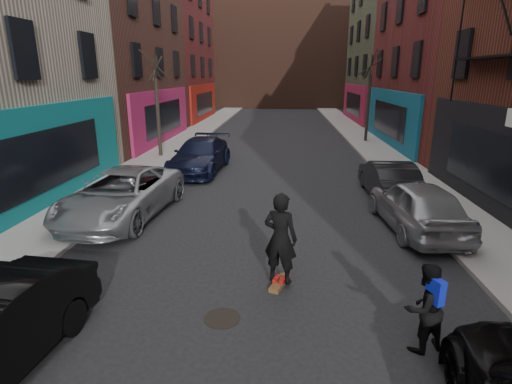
# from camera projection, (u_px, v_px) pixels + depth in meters

# --- Properties ---
(sidewalk_left) EXTENTS (2.50, 84.00, 0.13)m
(sidewalk_left) POSITION_uv_depth(u_px,v_px,m) (202.00, 128.00, 33.76)
(sidewalk_left) COLOR gray
(sidewalk_left) RESTS_ON ground
(sidewalk_right) EXTENTS (2.50, 84.00, 0.13)m
(sidewalk_right) POSITION_uv_depth(u_px,v_px,m) (352.00, 130.00, 32.93)
(sidewalk_right) COLOR gray
(sidewalk_right) RESTS_ON ground
(building_far) EXTENTS (40.00, 10.00, 14.00)m
(building_far) POSITION_uv_depth(u_px,v_px,m) (281.00, 55.00, 56.25)
(building_far) COLOR #47281E
(building_far) RESTS_ON ground
(tree_left_far) EXTENTS (2.00, 2.00, 6.50)m
(tree_left_far) POSITION_uv_depth(u_px,v_px,m) (157.00, 95.00, 21.34)
(tree_left_far) COLOR black
(tree_left_far) RESTS_ON sidewalk_left
(tree_right_far) EXTENTS (2.00, 2.00, 6.80)m
(tree_right_far) POSITION_uv_depth(u_px,v_px,m) (369.00, 89.00, 26.21)
(tree_right_far) COLOR black
(tree_right_far) RESTS_ON sidewalk_right
(parked_left_far) EXTENTS (3.02, 5.71, 1.53)m
(parked_left_far) POSITION_uv_depth(u_px,v_px,m) (122.00, 194.00, 12.83)
(parked_left_far) COLOR gray
(parked_left_far) RESTS_ON ground
(parked_left_end) EXTENTS (2.50, 5.45, 1.54)m
(parked_left_end) POSITION_uv_depth(u_px,v_px,m) (200.00, 155.00, 18.93)
(parked_left_end) COLOR black
(parked_left_end) RESTS_ON ground
(parked_right_far) EXTENTS (2.16, 4.62, 1.53)m
(parked_right_far) POSITION_uv_depth(u_px,v_px,m) (417.00, 205.00, 11.76)
(parked_right_far) COLOR #95989D
(parked_right_far) RESTS_ON ground
(parked_right_end) EXTENTS (1.51, 4.27, 1.40)m
(parked_right_end) POSITION_uv_depth(u_px,v_px,m) (388.00, 179.00, 15.00)
(parked_right_end) COLOR black
(parked_right_end) RESTS_ON ground
(skateboard) EXTENTS (0.47, 0.83, 0.10)m
(skateboard) POSITION_uv_depth(u_px,v_px,m) (280.00, 283.00, 8.81)
(skateboard) COLOR brown
(skateboard) RESTS_ON ground
(skateboarder) EXTENTS (0.86, 0.70, 2.03)m
(skateboarder) POSITION_uv_depth(u_px,v_px,m) (280.00, 238.00, 8.50)
(skateboarder) COLOR black
(skateboarder) RESTS_ON skateboard
(pedestrian) EXTENTS (0.93, 0.84, 1.57)m
(pedestrian) POSITION_uv_depth(u_px,v_px,m) (425.00, 307.00, 6.56)
(pedestrian) COLOR black
(pedestrian) RESTS_ON ground
(manhole) EXTENTS (0.91, 0.91, 0.01)m
(manhole) POSITION_uv_depth(u_px,v_px,m) (222.00, 318.00, 7.61)
(manhole) COLOR black
(manhole) RESTS_ON ground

